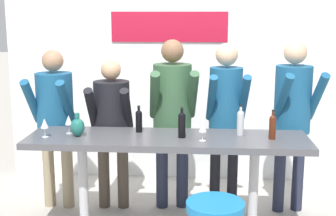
% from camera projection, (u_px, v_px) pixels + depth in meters
% --- Properties ---
extents(back_wall, '(4.20, 0.12, 2.79)m').
position_uv_depth(back_wall, '(176.00, 68.00, 5.75)').
color(back_wall, white).
rests_on(back_wall, ground_plane).
extents(tasting_table, '(2.60, 0.67, 0.94)m').
position_uv_depth(tasting_table, '(167.00, 150.00, 4.34)').
color(tasting_table, '#4C4C51').
rests_on(tasting_table, ground_plane).
extents(person_far_left, '(0.47, 0.56, 1.69)m').
position_uv_depth(person_far_left, '(55.00, 112.00, 4.87)').
color(person_far_left, gray).
rests_on(person_far_left, ground_plane).
extents(person_left, '(0.45, 0.52, 1.60)m').
position_uv_depth(person_left, '(112.00, 119.00, 4.87)').
color(person_left, '#473D33').
rests_on(person_left, ground_plane).
extents(person_center_left, '(0.52, 0.63, 1.80)m').
position_uv_depth(person_center_left, '(172.00, 106.00, 4.85)').
color(person_center_left, '#23283D').
rests_on(person_center_left, ground_plane).
extents(person_center, '(0.43, 0.56, 1.77)m').
position_uv_depth(person_center, '(226.00, 108.00, 4.80)').
color(person_center, black).
rests_on(person_center, ground_plane).
extents(person_center_right, '(0.51, 0.62, 1.79)m').
position_uv_depth(person_center_right, '(293.00, 108.00, 4.75)').
color(person_center_right, '#23283D').
rests_on(person_center_right, ground_plane).
extents(wine_bottle_0, '(0.06, 0.06, 0.27)m').
position_uv_depth(wine_bottle_0, '(273.00, 126.00, 4.21)').
color(wine_bottle_0, '#4C1E0F').
rests_on(wine_bottle_0, tasting_table).
extents(wine_bottle_1, '(0.07, 0.07, 0.29)m').
position_uv_depth(wine_bottle_1, '(240.00, 121.00, 4.35)').
color(wine_bottle_1, '#B7BCC1').
rests_on(wine_bottle_1, tasting_table).
extents(wine_bottle_2, '(0.07, 0.07, 0.28)m').
position_uv_depth(wine_bottle_2, '(182.00, 124.00, 4.26)').
color(wine_bottle_2, black).
rests_on(wine_bottle_2, tasting_table).
extents(wine_bottle_3, '(0.06, 0.06, 0.26)m').
position_uv_depth(wine_bottle_3, '(139.00, 120.00, 4.47)').
color(wine_bottle_3, black).
rests_on(wine_bottle_3, tasting_table).
extents(wine_glass_0, '(0.07, 0.07, 0.18)m').
position_uv_depth(wine_glass_0, '(69.00, 121.00, 4.41)').
color(wine_glass_0, silver).
rests_on(wine_glass_0, tasting_table).
extents(wine_glass_1, '(0.07, 0.07, 0.18)m').
position_uv_depth(wine_glass_1, '(203.00, 127.00, 4.15)').
color(wine_glass_1, silver).
rests_on(wine_glass_1, tasting_table).
extents(wine_glass_2, '(0.07, 0.07, 0.18)m').
position_uv_depth(wine_glass_2, '(45.00, 124.00, 4.28)').
color(wine_glass_2, silver).
rests_on(wine_glass_2, tasting_table).
extents(decorative_vase, '(0.13, 0.13, 0.22)m').
position_uv_depth(decorative_vase, '(78.00, 127.00, 4.32)').
color(decorative_vase, '#1E665B').
rests_on(decorative_vase, tasting_table).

